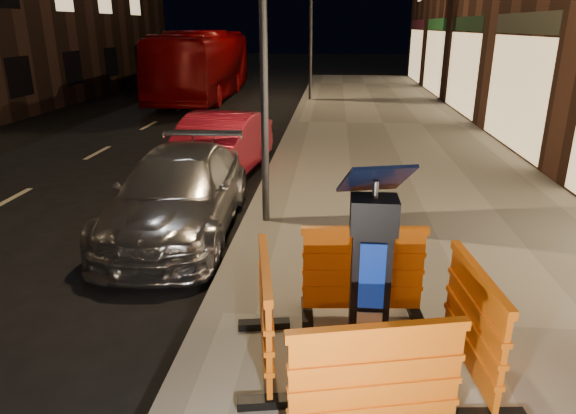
# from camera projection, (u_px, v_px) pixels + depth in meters

# --- Properties ---
(ground_plane) EXTENTS (120.00, 120.00, 0.00)m
(ground_plane) POSITION_uv_depth(u_px,v_px,m) (211.00, 323.00, 5.92)
(ground_plane) COLOR black
(ground_plane) RESTS_ON ground
(sidewalk) EXTENTS (6.00, 60.00, 0.15)m
(sidewalk) POSITION_uv_depth(u_px,v_px,m) (479.00, 331.00, 5.64)
(sidewalk) COLOR gray
(sidewalk) RESTS_ON ground
(kerb) EXTENTS (0.30, 60.00, 0.15)m
(kerb) POSITION_uv_depth(u_px,v_px,m) (211.00, 318.00, 5.89)
(kerb) COLOR slate
(kerb) RESTS_ON ground
(parking_kiosk) EXTENTS (0.69, 0.69, 1.92)m
(parking_kiosk) POSITION_uv_depth(u_px,v_px,m) (370.00, 278.00, 4.60)
(parking_kiosk) COLOR black
(parking_kiosk) RESTS_ON sidewalk
(barrier_front) EXTENTS (1.47, 0.86, 1.07)m
(barrier_front) POSITION_uv_depth(u_px,v_px,m) (375.00, 387.00, 3.85)
(barrier_front) COLOR orange
(barrier_front) RESTS_ON sidewalk
(barrier_back) EXTENTS (1.42, 0.68, 1.07)m
(barrier_back) POSITION_uv_depth(u_px,v_px,m) (363.00, 273.00, 5.63)
(barrier_back) COLOR orange
(barrier_back) RESTS_ON sidewalk
(barrier_kerbside) EXTENTS (0.80, 1.45, 1.07)m
(barrier_kerbside) POSITION_uv_depth(u_px,v_px,m) (266.00, 314.00, 4.82)
(barrier_kerbside) COLOR orange
(barrier_kerbside) RESTS_ON sidewalk
(barrier_bldgside) EXTENTS (0.71, 1.43, 1.07)m
(barrier_bldgside) POSITION_uv_depth(u_px,v_px,m) (473.00, 324.00, 4.66)
(barrier_bldgside) COLOR orange
(barrier_bldgside) RESTS_ON sidewalk
(car_silver) EXTENTS (2.04, 4.61, 1.32)m
(car_silver) POSITION_uv_depth(u_px,v_px,m) (182.00, 230.00, 8.62)
(car_silver) COLOR #AAAAAF
(car_silver) RESTS_ON ground
(car_red) EXTENTS (1.99, 4.40, 1.40)m
(car_red) POSITION_uv_depth(u_px,v_px,m) (219.00, 178.00, 11.59)
(car_red) COLOR #AB162C
(car_red) RESTS_ON ground
(bus_doubledecker) EXTENTS (2.84, 10.99, 3.04)m
(bus_doubledecker) POSITION_uv_depth(u_px,v_px,m) (205.00, 98.00, 24.28)
(bus_doubledecker) COLOR #820408
(bus_doubledecker) RESTS_ON ground
(street_lamp_mid) EXTENTS (0.12, 0.12, 6.00)m
(street_lamp_mid) POSITION_uv_depth(u_px,v_px,m) (263.00, 32.00, 7.66)
(street_lamp_mid) COLOR #3F3F44
(street_lamp_mid) RESTS_ON sidewalk
(street_lamp_far) EXTENTS (0.12, 0.12, 6.00)m
(street_lamp_far) POSITION_uv_depth(u_px,v_px,m) (311.00, 28.00, 21.74)
(street_lamp_far) COLOR #3F3F44
(street_lamp_far) RESTS_ON sidewalk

